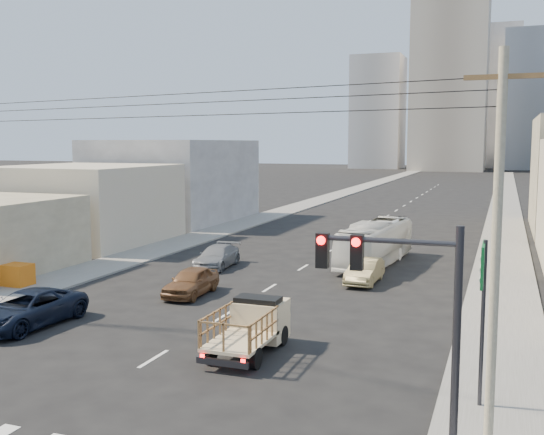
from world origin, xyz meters
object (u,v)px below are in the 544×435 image
Objects in this scene: navy_pickup at (27,309)px; utility_pole at (496,248)px; green_sign at (483,283)px; sedan_grey at (217,257)px; sedan_tan at (365,271)px; sedan_brown at (191,282)px; flatbed_pickup at (250,323)px; city_bus at (375,243)px; traffic_signal at (409,311)px; crate_stack at (15,274)px.

navy_pickup is 0.54× the size of utility_pole.
sedan_grey is at bearing 134.10° from green_sign.
green_sign is at bearing -65.76° from sedan_tan.
sedan_brown is 0.83× the size of green_sign.
flatbed_pickup is 10.12m from navy_pickup.
green_sign is (14.35, -9.61, 3.03)m from sedan_brown.
flatbed_pickup is at bearing -64.68° from sedan_grey.
city_bus is 0.99× the size of utility_pole.
utility_pole is at bearing -53.27° from sedan_grey.
sedan_grey is at bearing 103.20° from sedan_brown.
utility_pole is at bearing -66.91° from city_bus.
traffic_signal is at bearing -105.55° from green_sign.
utility_pole reaches higher than sedan_tan.
sedan_tan is at bearing 35.57° from sedan_brown.
flatbed_pickup is 0.88× the size of green_sign.
traffic_signal reaches higher than green_sign.
flatbed_pickup is at bearing -51.13° from sedan_brown.
flatbed_pickup is at bearing 150.11° from utility_pole.
city_bus reaches higher than sedan_grey.
sedan_tan reaches higher than sedan_grey.
utility_pole reaches higher than navy_pickup.
sedan_brown is (-7.20, -11.55, -0.67)m from city_bus.
sedan_grey is at bearing 48.00° from crate_stack.
utility_pole is at bearing -67.77° from sedan_tan.
sedan_tan is 0.41× the size of utility_pole.
sedan_tan is 17.11m from green_sign.
flatbed_pickup is 2.45× the size of crate_stack.
sedan_tan is at bearing 23.11° from crate_stack.
navy_pickup is 8.35m from sedan_brown.
flatbed_pickup is 16.94m from crate_stack.
utility_pole reaches higher than crate_stack.
flatbed_pickup is at bearing -87.62° from city_bus.
sedan_tan is at bearing -11.69° from sedan_grey.
traffic_signal is at bearing -72.06° from city_bus.
green_sign is at bearing -49.89° from sedan_grey.
flatbed_pickup is at bearing 163.67° from green_sign.
navy_pickup is 1.17× the size of sedan_grey.
city_bus reaches higher than navy_pickup.
sedan_tan is 19.06m from crate_stack.
navy_pickup is 1.30× the size of sedan_brown.
sedan_brown reaches higher than crate_stack.
sedan_brown is at bearing 131.57° from traffic_signal.
traffic_signal reaches higher than sedan_grey.
traffic_signal is (12.96, -14.61, 3.37)m from sedan_brown.
crate_stack is at bearing 150.28° from traffic_signal.
sedan_grey is (-1.90, 7.17, -0.04)m from sedan_brown.
traffic_signal reaches higher than flatbed_pickup.
crate_stack is at bearing 156.82° from utility_pole.
city_bus is 5.51× the size of crate_stack.
traffic_signal is 3.33× the size of crate_stack.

